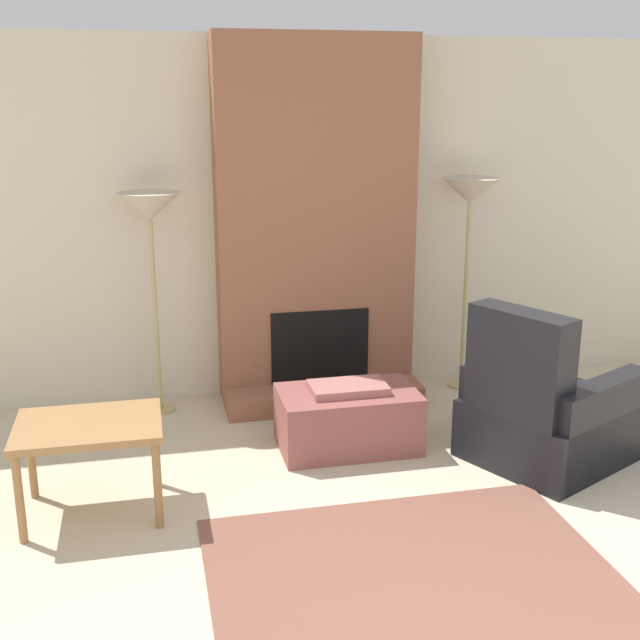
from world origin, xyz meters
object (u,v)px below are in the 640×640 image
Objects in this scene: armchair at (545,416)px; floor_lamp_left at (150,215)px; side_table at (89,434)px; ottoman at (348,418)px; floor_lamp_right at (470,199)px.

floor_lamp_left is (-2.29, 1.34, 1.12)m from armchair.
side_table is at bearing 64.86° from armchair.
ottoman is 0.56× the size of floor_lamp_left.
armchair is 0.75× the size of floor_lamp_right.
ottoman is 1.15× the size of side_table.
floor_lamp_left reaches higher than side_table.
ottoman is at bearing 18.13° from side_table.
ottoman is at bearing 42.22° from armchair.
floor_lamp_right reaches higher than side_table.
side_table is at bearing -161.87° from ottoman.
ottoman is at bearing -141.86° from floor_lamp_right.
armchair is 2.69m from side_table.
ottoman is 1.90m from floor_lamp_left.
side_table reaches higher than ottoman.
side_table is 1.75m from floor_lamp_left.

